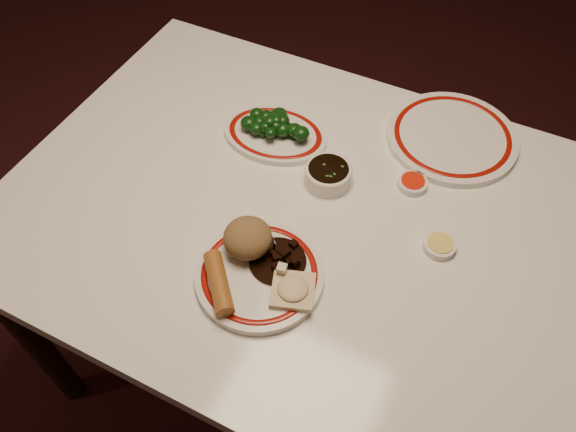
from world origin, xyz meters
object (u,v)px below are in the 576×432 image
Objects in this scene: soy_bowl at (328,175)px; spring_roll at (219,283)px; main_plate at (260,275)px; fried_wonton at (293,289)px; dining_table at (296,232)px; rice_mound at (248,238)px; stirfry_heap at (279,258)px; broccoli_plate at (275,135)px; broccoli_pile at (275,124)px.

spring_roll is at bearing -101.39° from soy_bowl.
main_plate is 0.08m from fried_wonton.
spring_roll is 1.28× the size of fried_wonton.
soy_bowl reaches higher than dining_table.
dining_table is 12.91× the size of rice_mound.
fried_wonton is 0.29m from soy_bowl.
stirfry_heap reaches higher than broccoli_plate.
dining_table is 0.28m from spring_roll.
broccoli_plate is (-0.09, 0.40, -0.03)m from spring_roll.
stirfry_heap reaches higher than dining_table.
spring_roll is at bearing -77.03° from broccoli_plate.
spring_roll is 0.34m from soy_bowl.
dining_table is at bearing -51.07° from broccoli_pile.
broccoli_pile is (-0.22, 0.36, 0.01)m from fried_wonton.
dining_table is 4.69× the size of broccoli_plate.
soy_bowl is at bearing 75.26° from rice_mound.
broccoli_pile reaches higher than broccoli_plate.
dining_table is at bearing 114.11° from fried_wonton.
soy_bowl is at bearing -24.05° from broccoli_pile.
main_plate is at bearing -41.89° from rice_mound.
soy_bowl reaches higher than main_plate.
soy_bowl is at bearing 36.78° from spring_roll.
broccoli_pile is at bearing 61.23° from spring_roll.
broccoli_plate is (-0.10, 0.30, -0.04)m from rice_mound.
spring_roll is (-0.01, -0.10, -0.02)m from rice_mound.
broccoli_plate is (-0.13, 0.16, 0.10)m from dining_table.
stirfry_heap is 0.35m from broccoli_pile.
broccoli_plate is 1.60× the size of broccoli_pile.
stirfry_heap is at bearing -61.77° from broccoli_plate.
fried_wonton is at bearing -58.49° from broccoli_plate.
rice_mound is at bearing 179.84° from stirfry_heap.
rice_mound reaches higher than broccoli_plate.
rice_mound reaches higher than fried_wonton.
broccoli_plate is 2.60× the size of soy_bowl.
main_plate is 1.90× the size of broccoli_pile.
broccoli_pile reaches higher than soy_bowl.
main_plate is 0.37m from broccoli_plate.
broccoli_pile is (-0.09, 0.41, 0.00)m from spring_roll.
spring_roll reaches higher than broccoli_plate.
rice_mound is at bearing -104.74° from soy_bowl.
spring_roll is (-0.04, -0.25, 0.13)m from dining_table.
broccoli_plate is 0.18m from soy_bowl.
soy_bowl is at bearing 101.17° from fried_wonton.
fried_wonton is 0.42m from broccoli_pile.
main_plate is 0.05m from stirfry_heap.
broccoli_pile reaches higher than main_plate.
soy_bowl is at bearing 86.31° from main_plate.
spring_roll is 1.27× the size of soy_bowl.
stirfry_heap is at bearing -76.97° from dining_table.
stirfry_heap reaches higher than soy_bowl.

